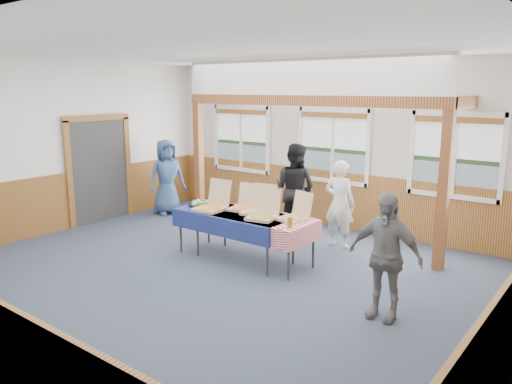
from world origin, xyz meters
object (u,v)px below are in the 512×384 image
woman_white (340,204)px  man_blue (167,177)px  person_grey (385,256)px  table_left (235,216)px  table_right (253,219)px  woman_black (295,189)px

woman_white → man_blue: 4.11m
man_blue → person_grey: bearing=-87.8°
man_blue → table_left: bearing=-93.4°
table_right → person_grey: (2.42, -0.60, 0.06)m
table_left → woman_black: 1.76m
woman_white → table_right: bearing=64.8°
table_right → woman_white: size_ratio=1.40×
table_right → woman_black: size_ratio=1.24×
woman_black → man_blue: (-3.04, -0.41, -0.04)m
woman_black → person_grey: size_ratio=1.11×
woman_black → man_blue: bearing=6.6°
table_left → woman_white: 1.86m
woman_black → person_grey: 3.62m
table_right → person_grey: 2.50m
woman_black → table_right: bearing=100.8°
woman_white → man_blue: (-4.10, -0.19, 0.05)m
table_right → woman_black: woman_black is taller
person_grey → table_right: bearing=166.1°
woman_white → woman_black: bearing=-11.8°
woman_white → man_blue: size_ratio=0.93×
table_right → man_blue: (-3.40, 1.31, 0.11)m
woman_white → person_grey: bearing=129.4°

